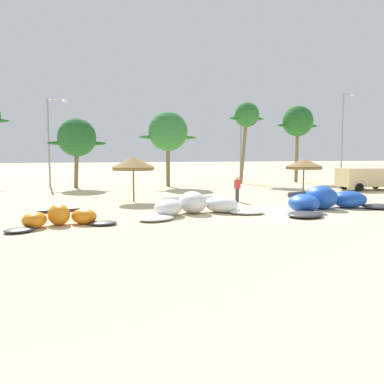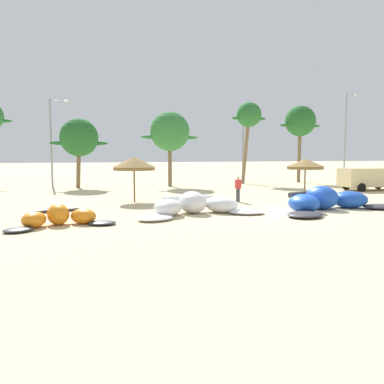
% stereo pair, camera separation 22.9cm
% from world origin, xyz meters
% --- Properties ---
extents(ground_plane, '(260.00, 260.00, 0.00)m').
position_xyz_m(ground_plane, '(0.00, 0.00, 0.00)').
color(ground_plane, beige).
extents(kite_far_left, '(4.64, 2.60, 0.90)m').
position_xyz_m(kite_far_left, '(-10.88, -0.69, 0.35)').
color(kite_far_left, '#333338').
rests_on(kite_far_left, ground).
extents(kite_left, '(6.96, 3.59, 1.13)m').
position_xyz_m(kite_left, '(-4.41, 0.72, 0.43)').
color(kite_left, white).
rests_on(kite_left, ground).
extents(kite_left_of_center, '(7.94, 4.62, 1.29)m').
position_xyz_m(kite_left_of_center, '(2.89, 0.08, 0.50)').
color(kite_left_of_center, '#333338').
rests_on(kite_left_of_center, ground).
extents(beach_umbrella_near_van, '(2.75, 2.75, 2.87)m').
position_xyz_m(beach_umbrella_near_van, '(-6.55, 6.83, 2.44)').
color(beach_umbrella_near_van, brown).
rests_on(beach_umbrella_near_van, ground).
extents(beach_umbrella_middle, '(2.65, 2.65, 2.69)m').
position_xyz_m(beach_umbrella_middle, '(5.50, 6.31, 2.32)').
color(beach_umbrella_middle, brown).
rests_on(beach_umbrella_middle, ground).
extents(parked_van, '(5.19, 2.60, 1.84)m').
position_xyz_m(parked_van, '(13.53, 9.19, 1.09)').
color(parked_van, beige).
rests_on(parked_van, ground).
extents(person_near_kites, '(0.36, 0.24, 1.62)m').
position_xyz_m(person_near_kites, '(-0.27, 4.87, 0.82)').
color(person_near_kites, '#383842').
rests_on(person_near_kites, ground).
extents(palm_left, '(5.09, 3.39, 6.21)m').
position_xyz_m(palm_left, '(-9.63, 18.89, 4.46)').
color(palm_left, brown).
rests_on(palm_left, ground).
extents(palm_left_of_gap, '(5.50, 3.67, 6.97)m').
position_xyz_m(palm_left_of_gap, '(-1.49, 18.01, 5.09)').
color(palm_left_of_gap, brown).
rests_on(palm_left_of_gap, ground).
extents(palm_center_left, '(3.79, 2.53, 8.29)m').
position_xyz_m(palm_center_left, '(7.10, 19.25, 6.83)').
color(palm_center_left, '#7F6647').
rests_on(palm_center_left, ground).
extents(palm_center_right, '(4.88, 3.25, 8.17)m').
position_xyz_m(palm_center_right, '(13.17, 19.35, 6.46)').
color(palm_center_right, brown).
rests_on(palm_center_right, ground).
extents(lamppost_west_center, '(1.85, 0.24, 8.15)m').
position_xyz_m(lamppost_west_center, '(-11.95, 21.50, 4.61)').
color(lamppost_west_center, gray).
rests_on(lamppost_west_center, ground).
extents(lamppost_east_center, '(1.75, 0.24, 8.45)m').
position_xyz_m(lamppost_east_center, '(7.79, 21.78, 4.75)').
color(lamppost_east_center, gray).
rests_on(lamppost_east_center, ground).
extents(lamppost_east, '(1.59, 0.24, 10.40)m').
position_xyz_m(lamppost_east, '(21.77, 22.86, 5.72)').
color(lamppost_east, gray).
rests_on(lamppost_east, ground).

